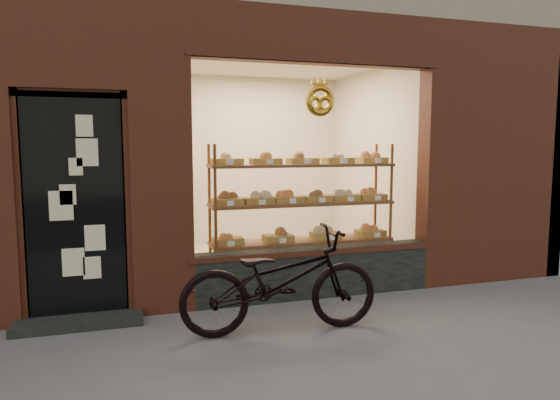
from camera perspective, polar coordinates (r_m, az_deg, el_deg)
name	(u,v)px	position (r m, az deg, el deg)	size (l,w,h in m)	color
ground	(366,390)	(3.74, 9.78, -20.60)	(90.00, 90.00, 0.00)	#505055
display_shelf	(302,213)	(5.91, 2.56, -1.44)	(2.20, 0.45, 1.70)	brown
bicycle	(280,281)	(4.54, 0.04, -9.21)	(0.63, 1.80, 0.95)	black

